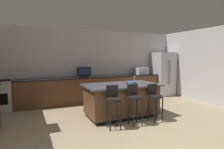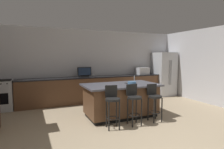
{
  "view_description": "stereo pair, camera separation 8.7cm",
  "coord_description": "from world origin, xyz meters",
  "px_view_note": "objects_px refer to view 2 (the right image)",
  "views": [
    {
      "loc": [
        -2.29,
        -2.59,
        1.67
      ],
      "look_at": [
        0.2,
        2.94,
        1.08
      ],
      "focal_mm": 30.3,
      "sensor_mm": 36.0,
      "label": 1
    },
    {
      "loc": [
        -2.21,
        -2.63,
        1.67
      ],
      "look_at": [
        0.2,
        2.94,
        1.08
      ],
      "focal_mm": 30.3,
      "sensor_mm": 36.0,
      "label": 2
    }
  ],
  "objects_px": {
    "tv_remote": "(107,86)",
    "tv_monitor": "(84,73)",
    "bar_stool_left": "(112,103)",
    "bar_stool_right": "(154,99)",
    "fruit_bowl": "(132,83)",
    "refrigerator": "(164,74)",
    "kitchen_island": "(121,100)",
    "range_oven": "(0,96)",
    "bar_stool_center": "(134,101)",
    "cell_phone": "(127,83)",
    "microwave": "(142,71)"
  },
  "relations": [
    {
      "from": "tv_monitor",
      "to": "bar_stool_center",
      "type": "height_order",
      "value": "tv_monitor"
    },
    {
      "from": "bar_stool_right",
      "to": "fruit_bowl",
      "type": "relative_size",
      "value": 4.02
    },
    {
      "from": "bar_stool_right",
      "to": "fruit_bowl",
      "type": "distance_m",
      "value": 0.78
    },
    {
      "from": "kitchen_island",
      "to": "bar_stool_right",
      "type": "xyz_separation_m",
      "value": [
        0.62,
        -0.7,
        0.11
      ]
    },
    {
      "from": "fruit_bowl",
      "to": "tv_remote",
      "type": "bearing_deg",
      "value": -172.38
    },
    {
      "from": "fruit_bowl",
      "to": "cell_phone",
      "type": "xyz_separation_m",
      "value": [
        -0.08,
        0.14,
        -0.03
      ]
    },
    {
      "from": "kitchen_island",
      "to": "refrigerator",
      "type": "xyz_separation_m",
      "value": [
        2.97,
        1.87,
        0.45
      ]
    },
    {
      "from": "kitchen_island",
      "to": "microwave",
      "type": "height_order",
      "value": "microwave"
    },
    {
      "from": "range_oven",
      "to": "fruit_bowl",
      "type": "relative_size",
      "value": 4.01
    },
    {
      "from": "microwave",
      "to": "tv_remote",
      "type": "distance_m",
      "value": 3.25
    },
    {
      "from": "bar_stool_right",
      "to": "fruit_bowl",
      "type": "height_order",
      "value": "fruit_bowl"
    },
    {
      "from": "kitchen_island",
      "to": "refrigerator",
      "type": "relative_size",
      "value": 1.12
    },
    {
      "from": "refrigerator",
      "to": "microwave",
      "type": "bearing_deg",
      "value": 175.23
    },
    {
      "from": "refrigerator",
      "to": "range_oven",
      "type": "relative_size",
      "value": 1.93
    },
    {
      "from": "bar_stool_center",
      "to": "cell_phone",
      "type": "height_order",
      "value": "bar_stool_center"
    },
    {
      "from": "tv_remote",
      "to": "bar_stool_center",
      "type": "bearing_deg",
      "value": -35.65
    },
    {
      "from": "kitchen_island",
      "to": "tv_remote",
      "type": "height_order",
      "value": "tv_remote"
    },
    {
      "from": "kitchen_island",
      "to": "cell_phone",
      "type": "bearing_deg",
      "value": 13.82
    },
    {
      "from": "range_oven",
      "to": "tv_remote",
      "type": "xyz_separation_m",
      "value": [
        2.67,
        -2.15,
        0.44
      ]
    },
    {
      "from": "bar_stool_left",
      "to": "bar_stool_right",
      "type": "distance_m",
      "value": 1.19
    },
    {
      "from": "range_oven",
      "to": "bar_stool_center",
      "type": "distance_m",
      "value": 4.15
    },
    {
      "from": "refrigerator",
      "to": "tv_monitor",
      "type": "distance_m",
      "value": 3.49
    },
    {
      "from": "tv_monitor",
      "to": "fruit_bowl",
      "type": "bearing_deg",
      "value": -67.69
    },
    {
      "from": "microwave",
      "to": "tv_remote",
      "type": "height_order",
      "value": "microwave"
    },
    {
      "from": "microwave",
      "to": "bar_stool_right",
      "type": "bearing_deg",
      "value": -116.56
    },
    {
      "from": "kitchen_island",
      "to": "microwave",
      "type": "distance_m",
      "value": 2.82
    },
    {
      "from": "refrigerator",
      "to": "range_oven",
      "type": "height_order",
      "value": "refrigerator"
    },
    {
      "from": "fruit_bowl",
      "to": "range_oven",
      "type": "bearing_deg",
      "value": 149.52
    },
    {
      "from": "microwave",
      "to": "bar_stool_right",
      "type": "height_order",
      "value": "microwave"
    },
    {
      "from": "cell_phone",
      "to": "bar_stool_center",
      "type": "bearing_deg",
      "value": -115.48
    },
    {
      "from": "kitchen_island",
      "to": "bar_stool_center",
      "type": "bearing_deg",
      "value": -90.0
    },
    {
      "from": "fruit_bowl",
      "to": "bar_stool_left",
      "type": "bearing_deg",
      "value": -143.77
    },
    {
      "from": "bar_stool_center",
      "to": "tv_remote",
      "type": "distance_m",
      "value": 0.79
    },
    {
      "from": "bar_stool_center",
      "to": "range_oven",
      "type": "bearing_deg",
      "value": 139.78
    },
    {
      "from": "range_oven",
      "to": "bar_stool_center",
      "type": "relative_size",
      "value": 0.96
    },
    {
      "from": "bar_stool_left",
      "to": "bar_stool_right",
      "type": "bearing_deg",
      "value": 10.05
    },
    {
      "from": "bar_stool_center",
      "to": "fruit_bowl",
      "type": "xyz_separation_m",
      "value": [
        0.3,
        0.63,
        0.34
      ]
    },
    {
      "from": "bar_stool_right",
      "to": "bar_stool_left",
      "type": "bearing_deg",
      "value": 179.54
    },
    {
      "from": "tv_remote",
      "to": "tv_monitor",
      "type": "bearing_deg",
      "value": 102.06
    },
    {
      "from": "kitchen_island",
      "to": "bar_stool_center",
      "type": "xyz_separation_m",
      "value": [
        -0.0,
        -0.72,
        0.13
      ]
    },
    {
      "from": "kitchen_island",
      "to": "range_oven",
      "type": "xyz_separation_m",
      "value": [
        -3.17,
        1.95,
        0.01
      ]
    },
    {
      "from": "bar_stool_right",
      "to": "tv_remote",
      "type": "bearing_deg",
      "value": 153.69
    },
    {
      "from": "kitchen_island",
      "to": "tv_remote",
      "type": "bearing_deg",
      "value": -158.35
    },
    {
      "from": "tv_monitor",
      "to": "bar_stool_center",
      "type": "xyz_separation_m",
      "value": [
        0.52,
        -2.62,
        -0.5
      ]
    },
    {
      "from": "bar_stool_left",
      "to": "bar_stool_right",
      "type": "relative_size",
      "value": 1.04
    },
    {
      "from": "fruit_bowl",
      "to": "tv_monitor",
      "type": "bearing_deg",
      "value": 112.31
    },
    {
      "from": "range_oven",
      "to": "tv_remote",
      "type": "relative_size",
      "value": 5.57
    },
    {
      "from": "range_oven",
      "to": "cell_phone",
      "type": "xyz_separation_m",
      "value": [
        3.39,
        -1.9,
        0.43
      ]
    },
    {
      "from": "fruit_bowl",
      "to": "bar_stool_center",
      "type": "bearing_deg",
      "value": -115.25
    },
    {
      "from": "tv_remote",
      "to": "refrigerator",
      "type": "bearing_deg",
      "value": 42.14
    }
  ]
}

